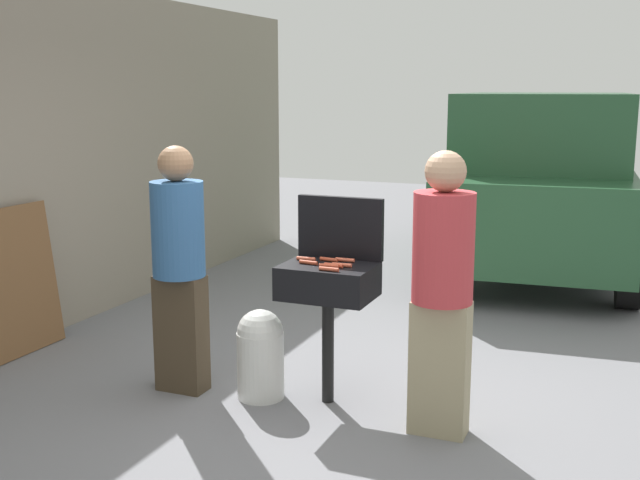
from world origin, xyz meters
The scene contains 17 objects.
ground_plane centered at (0.00, 0.00, 0.00)m, with size 24.00×24.00×0.00m, color slate.
house_wall_side centered at (-3.03, 1.00, 1.48)m, with size 0.24×8.00×2.96m, color gray.
bbq_grill centered at (-0.15, -0.08, 0.80)m, with size 0.60×0.44×0.94m.
grill_lid_open centered at (-0.15, 0.14, 1.15)m, with size 0.60×0.05×0.42m, color black.
hot_dog_0 centered at (-0.18, 0.02, 0.96)m, with size 0.03×0.03×0.13m, color #AD4228.
hot_dog_1 centered at (-0.07, -0.24, 0.96)m, with size 0.03×0.03×0.13m, color #B74C33.
hot_dog_2 centered at (-0.08, 0.05, 0.96)m, with size 0.03×0.03×0.13m, color #C6593D.
hot_dog_3 centered at (-0.27, -0.11, 0.96)m, with size 0.03×0.03×0.13m, color #AD4228.
hot_dog_4 centered at (-0.04, -0.10, 0.96)m, with size 0.03×0.03×0.13m, color #C6593D.
hot_dog_5 centered at (-0.09, -0.13, 0.96)m, with size 0.03×0.03×0.13m, color #AD4228.
hot_dog_6 centered at (-0.33, -0.01, 0.96)m, with size 0.03×0.03×0.13m, color #C6593D.
hot_dog_7 centered at (-0.11, -0.16, 0.96)m, with size 0.03×0.03×0.13m, color #AD4228.
propane_tank centered at (-0.60, -0.18, 0.32)m, with size 0.32×0.32×0.62m.
person_left centered at (-1.16, -0.27, 0.93)m, with size 0.36×0.36×1.71m.
person_right centered at (0.66, -0.27, 0.94)m, with size 0.36×0.36×1.73m.
parked_minivan centered at (0.64, 4.55, 1.03)m, with size 2.31×4.54×2.02m.
leaning_board centered at (-2.78, -0.12, 0.59)m, with size 0.03×0.90×1.17m, color brown.
Camera 1 is at (1.72, -4.72, 2.08)m, focal length 44.15 mm.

